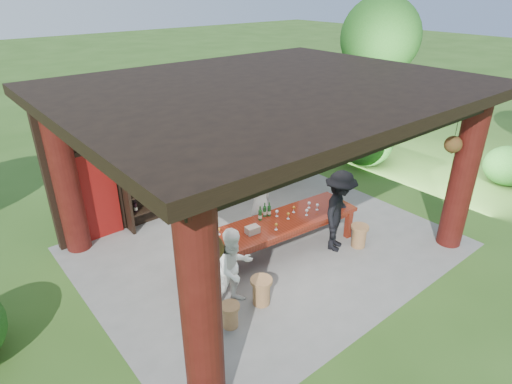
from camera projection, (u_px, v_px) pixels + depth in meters
ground at (268, 246)px, 9.24m from camera, size 90.00×90.00×0.00m
pavilion at (255, 148)px, 8.59m from camera, size 7.50×6.00×3.60m
wine_shelf at (173, 176)px, 9.99m from camera, size 2.39×0.36×2.10m
tasting_table at (275, 227)px, 8.70m from camera, size 3.81×1.32×0.75m
stool_near_left at (261, 291)px, 7.48m from camera, size 0.39×0.39×0.51m
stool_near_right at (359, 235)px, 9.13m from camera, size 0.38×0.38×0.50m
stool_far_left at (230, 315)px, 7.00m from camera, size 0.33×0.33×0.43m
host at (260, 203)px, 9.08m from camera, size 0.71×0.51×1.82m
guest_woman at (234, 268)px, 7.27m from camera, size 0.75×0.60×1.51m
guest_man at (339, 211)px, 8.80m from camera, size 1.32×1.09×1.77m
table_bottles at (265, 211)px, 8.78m from camera, size 0.34×0.14×0.31m
table_glasses at (287, 215)px, 8.80m from camera, size 2.26×0.64×0.15m
napkin_basket at (252, 230)px, 8.27m from camera, size 0.28×0.20×0.14m
shrubs at (305, 194)px, 10.30m from camera, size 14.22×9.17×1.36m
trees at (336, 60)px, 10.79m from camera, size 20.57×10.28×4.80m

